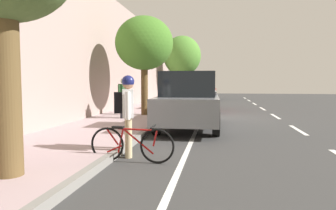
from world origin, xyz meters
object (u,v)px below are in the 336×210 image
object	(u,v)px
parked_suv_black_nearest	(205,88)
street_tree_near_cyclist	(182,56)
street_tree_mid_block	(144,44)
pedestrian_on_phone	(123,96)
bicycle_at_curb	(132,144)
parked_suv_red_second	(199,92)
cyclist_with_backpack	(127,107)
parked_pickup_grey_mid	(190,102)

from	to	relation	value
parked_suv_black_nearest	street_tree_near_cyclist	xyz separation A→B (m)	(2.03, 1.17, 2.93)
street_tree_mid_block	pedestrian_on_phone	xyz separation A→B (m)	(0.54, 1.38, -2.23)
bicycle_at_curb	parked_suv_red_second	bearing A→B (deg)	-93.21
bicycle_at_curb	cyclist_with_backpack	size ratio (longest dim) A/B	0.99
parked_suv_black_nearest	street_tree_mid_block	size ratio (longest dim) A/B	1.09
bicycle_at_curb	pedestrian_on_phone	distance (m)	6.47
bicycle_at_curb	parked_pickup_grey_mid	bearing A→B (deg)	-98.57
parked_pickup_grey_mid	pedestrian_on_phone	bearing A→B (deg)	-24.03
parked_suv_red_second	pedestrian_on_phone	xyz separation A→B (m)	(2.71, 5.64, 0.04)
parked_suv_red_second	cyclist_with_backpack	xyz separation A→B (m)	(0.88, 11.30, 0.05)
parked_suv_black_nearest	parked_suv_red_second	world-z (taller)	same
parked_suv_red_second	parked_pickup_grey_mid	distance (m)	6.89
parked_suv_red_second	cyclist_with_backpack	bearing A→B (deg)	85.54
bicycle_at_curb	street_tree_near_cyclist	xyz separation A→B (m)	(1.51, -22.19, 3.58)
parked_suv_black_nearest	cyclist_with_backpack	xyz separation A→B (m)	(0.74, 22.92, 0.05)
parked_pickup_grey_mid	cyclist_with_backpack	world-z (taller)	parked_pickup_grey_mid
bicycle_at_curb	parked_suv_black_nearest	bearing A→B (deg)	-91.26
pedestrian_on_phone	parked_suv_black_nearest	bearing A→B (deg)	-98.46
parked_pickup_grey_mid	street_tree_near_cyclist	distance (m)	17.74
bicycle_at_curb	street_tree_mid_block	bearing A→B (deg)	-78.59
parked_suv_red_second	cyclist_with_backpack	world-z (taller)	parked_suv_red_second
street_tree_near_cyclist	street_tree_mid_block	bearing A→B (deg)	90.00
pedestrian_on_phone	street_tree_near_cyclist	bearing A→B (deg)	-91.93
cyclist_with_backpack	street_tree_mid_block	distance (m)	7.49
cyclist_with_backpack	pedestrian_on_phone	world-z (taller)	pedestrian_on_phone
cyclist_with_backpack	parked_suv_black_nearest	bearing A→B (deg)	-91.84
parked_suv_black_nearest	street_tree_near_cyclist	distance (m)	3.75
bicycle_at_curb	pedestrian_on_phone	world-z (taller)	pedestrian_on_phone
parked_suv_red_second	pedestrian_on_phone	size ratio (longest dim) A/B	2.93
parked_suv_red_second	street_tree_near_cyclist	bearing A→B (deg)	-78.27
parked_suv_black_nearest	parked_pickup_grey_mid	distance (m)	18.50
parked_suv_black_nearest	parked_pickup_grey_mid	xyz separation A→B (m)	(-0.22, 18.50, -0.13)
parked_pickup_grey_mid	street_tree_near_cyclist	bearing A→B (deg)	-82.63
cyclist_with_backpack	pedestrian_on_phone	size ratio (longest dim) A/B	1.10
parked_pickup_grey_mid	street_tree_near_cyclist	size ratio (longest dim) A/B	0.95
parked_pickup_grey_mid	street_tree_near_cyclist	xyz separation A→B (m)	(2.24, -17.33, 3.05)
pedestrian_on_phone	parked_pickup_grey_mid	bearing A→B (deg)	155.97
parked_suv_red_second	parked_pickup_grey_mid	xyz separation A→B (m)	(-0.07, 6.89, -0.13)
parked_suv_black_nearest	pedestrian_on_phone	world-z (taller)	parked_suv_black_nearest
parked_pickup_grey_mid	pedestrian_on_phone	xyz separation A→B (m)	(2.78, -1.24, 0.16)
bicycle_at_curb	street_tree_mid_block	size ratio (longest dim) A/B	0.40
parked_suv_black_nearest	street_tree_mid_block	bearing A→B (deg)	82.73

